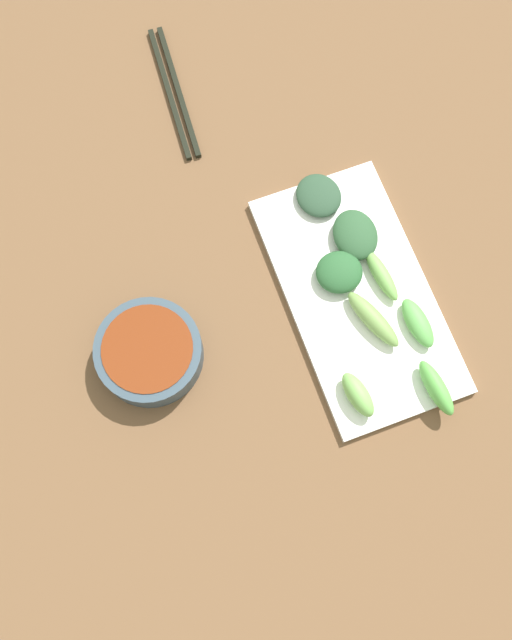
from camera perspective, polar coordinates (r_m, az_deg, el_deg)
name	(u,v)px	position (r m, az deg, el deg)	size (l,w,h in m)	color
tabletop	(269,317)	(0.96, 1.08, 0.27)	(2.10, 2.10, 0.02)	brown
sauce_bowl	(149,353)	(0.92, -8.72, -2.69)	(0.14, 0.14, 0.04)	#374957
serving_plate	(358,294)	(0.96, 8.34, 2.08)	(0.19, 0.36, 0.01)	white
broccoli_leafy_0	(355,235)	(0.97, 8.13, 6.93)	(0.06, 0.08, 0.03)	#2C5431
broccoli_leafy_1	(319,196)	(0.99, 5.15, 10.11)	(0.06, 0.07, 0.02)	#2B4832
broccoli_stalk_2	(418,323)	(0.95, 13.10, -0.23)	(0.03, 0.07, 0.02)	#5BA74D
broccoli_stalk_3	(373,319)	(0.93, 9.56, 0.06)	(0.03, 0.10, 0.02)	#76A050
broccoli_stalk_4	(436,388)	(0.93, 14.55, -5.40)	(0.02, 0.08, 0.03)	#5CB049
broccoli_stalk_5	(358,395)	(0.91, 8.35, -6.07)	(0.03, 0.06, 0.03)	#79B858
broccoli_leafy_6	(339,272)	(0.95, 6.83, 3.91)	(0.06, 0.06, 0.03)	#295A2F
broccoli_stalk_7	(382,275)	(0.96, 10.25, 3.63)	(0.02, 0.08, 0.02)	#73AD52
chopsticks	(174,92)	(1.10, -6.73, 18.05)	(0.04, 0.23, 0.01)	black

